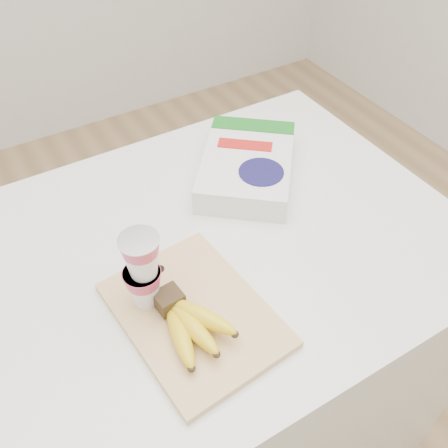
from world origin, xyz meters
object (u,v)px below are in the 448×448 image
cutting_board (194,314)px  yogurt_stack (142,270)px  table (190,367)px  cereal_box (247,166)px  bananas (189,323)px

cutting_board → yogurt_stack: bearing=128.4°
table → yogurt_stack: size_ratio=7.41×
cutting_board → yogurt_stack: 0.13m
cutting_board → yogurt_stack: size_ratio=1.99×
cereal_box → table: bearing=-111.7°
yogurt_stack → cutting_board: bearing=-46.7°
table → yogurt_stack: (-0.11, -0.09, 0.57)m
table → cereal_box: cereal_box is taller
cutting_board → cereal_box: size_ratio=0.90×
cereal_box → cutting_board: bearing=-96.4°
bananas → cereal_box: (0.33, 0.33, -0.01)m
yogurt_stack → cereal_box: yogurt_stack is taller
yogurt_stack → bananas: bearing=-69.1°
cutting_board → yogurt_stack: yogurt_stack is taller
bananas → yogurt_stack: size_ratio=1.03×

